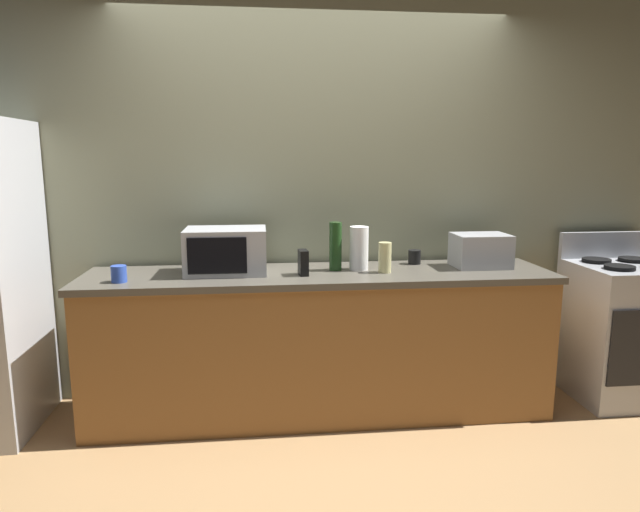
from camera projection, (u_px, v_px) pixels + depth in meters
name	position (u px, v px, depth m)	size (l,w,h in m)	color
ground_plane	(328.00, 442.00, 3.11)	(8.00, 8.00, 0.00)	#A87F51
back_wall	(313.00, 194.00, 3.67)	(6.40, 0.10, 2.70)	gray
counter_run	(320.00, 343.00, 3.42)	(2.84, 0.64, 0.90)	brown
stove_range	(620.00, 330.00, 3.64)	(0.60, 0.61, 1.08)	#B7BABF
microwave	(226.00, 251.00, 3.31)	(0.48, 0.35, 0.27)	#B7BABF
toaster_oven	(481.00, 250.00, 3.50)	(0.34, 0.26, 0.21)	#B7BABF
paper_towel_roll	(359.00, 248.00, 3.40)	(0.12, 0.12, 0.27)	white
cordless_phone	(303.00, 263.00, 3.25)	(0.05, 0.11, 0.15)	black
bottle_vinegar	(385.00, 257.00, 3.32)	(0.08, 0.08, 0.18)	beige
bottle_wine	(336.00, 246.00, 3.38)	(0.08, 0.08, 0.30)	#1E3F19
mug_black	(414.00, 257.00, 3.60)	(0.08, 0.08, 0.09)	black
mug_blue	(119.00, 274.00, 3.07)	(0.08, 0.08, 0.09)	#2D4CB2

